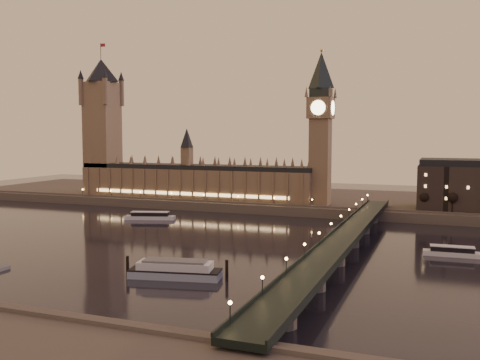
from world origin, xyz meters
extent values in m
plane|color=black|center=(0.00, 0.00, 0.00)|extent=(700.00, 700.00, 0.00)
cube|color=#423D35|center=(30.00, 165.00, 3.00)|extent=(560.00, 130.00, 6.00)
cube|color=brown|center=(-40.00, 121.00, 17.00)|extent=(180.00, 26.00, 22.00)
cube|color=black|center=(-40.00, 121.00, 29.60)|extent=(180.00, 22.00, 3.20)
cube|color=#FFCC7F|center=(-40.00, 107.50, 11.00)|extent=(153.00, 0.25, 2.20)
cube|color=brown|center=(-120.00, 121.00, 50.00)|extent=(22.00, 22.00, 88.00)
cone|color=black|center=(-120.00, 121.00, 103.00)|extent=(31.68, 31.68, 18.00)
cylinder|color=black|center=(-120.00, 121.00, 118.00)|extent=(0.44, 0.44, 12.00)
cube|color=maroon|center=(-117.80, 121.00, 122.50)|extent=(4.00, 0.15, 2.50)
cube|color=brown|center=(54.00, 121.00, 35.00)|extent=(13.00, 13.00, 58.00)
cube|color=brown|center=(54.00, 121.00, 71.00)|extent=(16.00, 16.00, 14.00)
cylinder|color=#FFEAA5|center=(54.00, 112.82, 71.00)|extent=(9.60, 0.35, 9.60)
cylinder|color=#FFEAA5|center=(45.82, 121.00, 71.00)|extent=(0.35, 9.60, 9.60)
cube|color=black|center=(54.00, 121.00, 81.00)|extent=(13.00, 13.00, 6.00)
cone|color=black|center=(54.00, 121.00, 96.00)|extent=(17.68, 17.68, 24.00)
sphere|color=gold|center=(54.00, 121.00, 109.00)|extent=(2.00, 2.00, 2.00)
cube|color=black|center=(92.00, 0.00, 8.00)|extent=(13.00, 260.00, 2.00)
cube|color=black|center=(85.70, 0.00, 9.50)|extent=(0.60, 260.00, 1.00)
cube|color=black|center=(98.30, 0.00, 9.50)|extent=(0.60, 260.00, 1.00)
cylinder|color=black|center=(122.46, 109.00, 10.30)|extent=(0.70, 0.70, 8.60)
sphere|color=black|center=(122.46, 109.00, 14.79)|extent=(5.73, 5.73, 5.73)
cylinder|color=black|center=(139.41, 109.00, 10.30)|extent=(0.70, 0.70, 8.60)
sphere|color=black|center=(139.41, 109.00, 14.79)|extent=(5.73, 5.73, 5.73)
cube|color=silver|center=(-40.00, 56.69, 1.15)|extent=(31.94, 15.82, 2.30)
cube|color=black|center=(-40.00, 56.69, 3.45)|extent=(23.80, 12.23, 2.30)
cube|color=silver|center=(-40.00, 56.69, 4.81)|extent=(24.47, 12.67, 0.42)
cube|color=silver|center=(136.73, 15.56, 1.03)|extent=(24.58, 7.11, 2.06)
cube|color=black|center=(136.73, 15.56, 3.09)|extent=(18.21, 5.75, 2.06)
cube|color=silver|center=(136.73, 15.56, 4.31)|extent=(18.71, 6.01, 0.37)
cube|color=#8EA0B5|center=(39.60, -60.12, 1.39)|extent=(35.48, 16.29, 2.78)
cube|color=black|center=(39.60, -60.12, 3.05)|extent=(35.48, 16.29, 0.54)
cube|color=silver|center=(39.60, -60.12, 4.71)|extent=(28.97, 13.96, 2.78)
cube|color=#595B5E|center=(39.60, -60.12, 6.47)|extent=(24.56, 12.05, 0.75)
cylinder|color=black|center=(20.72, -62.98, 3.64)|extent=(1.18, 1.18, 7.28)
cylinder|color=black|center=(58.47, -55.26, 3.64)|extent=(1.18, 1.18, 7.28)
camera|label=1|loc=(132.33, -234.27, 53.49)|focal=40.00mm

